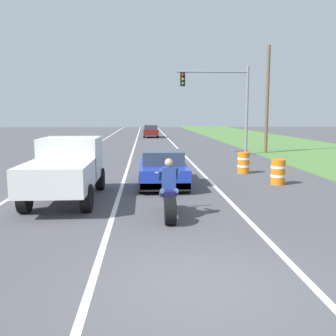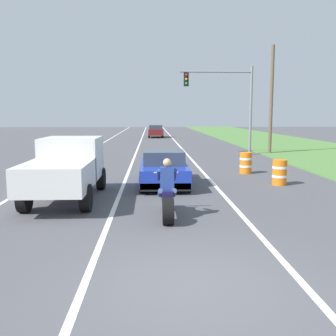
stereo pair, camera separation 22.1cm
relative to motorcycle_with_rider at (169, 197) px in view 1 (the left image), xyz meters
name	(u,v)px [view 1 (the left image)]	position (x,y,z in m)	size (l,w,h in m)	color
ground_plane	(201,286)	(0.27, -4.15, -0.59)	(160.00, 160.00, 0.00)	#4C4C51
lane_stripe_left_solid	(77,156)	(-5.13, 15.85, -0.59)	(0.14, 120.00, 0.01)	white
lane_stripe_right_solid	(185,156)	(2.07, 15.85, -0.59)	(0.14, 120.00, 0.01)	white
lane_stripe_centre_dashed	(131,156)	(-1.53, 15.85, -0.59)	(0.14, 120.00, 0.01)	white
grass_verge_right	(330,154)	(12.19, 15.85, -0.56)	(10.00, 120.00, 0.06)	#517F3D
motorcycle_with_rider	(169,197)	(0.00, 0.00, 0.00)	(0.70, 2.21, 1.62)	black
sports_car_blue	(163,169)	(0.07, 4.98, 0.04)	(1.84, 4.30, 1.37)	#1E38B2
pickup_truck_left_lane_white	(66,166)	(-3.16, 2.44, 0.51)	(2.02, 4.80, 1.98)	silver
traffic_light_mast_near	(225,96)	(4.86, 16.30, 3.43)	(4.93, 0.34, 6.00)	gray
utility_pole_roadside	(267,100)	(7.98, 16.91, 3.16)	(0.24, 0.24, 7.50)	brown
construction_barrel_nearest	(278,172)	(4.64, 4.77, -0.09)	(0.58, 0.58, 1.00)	orange
construction_barrel_mid	(244,163)	(4.03, 7.78, -0.09)	(0.58, 0.58, 1.00)	orange
distant_car_far_ahead	(151,131)	(0.13, 36.86, 0.18)	(1.80, 4.00, 1.50)	maroon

